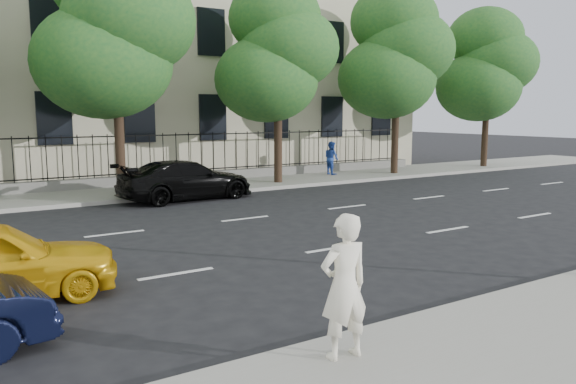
% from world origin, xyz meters
% --- Properties ---
extents(ground, '(120.00, 120.00, 0.00)m').
position_xyz_m(ground, '(0.00, 0.00, 0.00)').
color(ground, black).
rests_on(ground, ground).
extents(far_sidewalk, '(60.00, 4.00, 0.15)m').
position_xyz_m(far_sidewalk, '(0.00, 14.00, 0.07)').
color(far_sidewalk, gray).
rests_on(far_sidewalk, ground).
extents(lane_markings, '(49.60, 4.62, 0.01)m').
position_xyz_m(lane_markings, '(0.00, 4.75, 0.01)').
color(lane_markings, silver).
rests_on(lane_markings, ground).
extents(masonry_building, '(34.60, 12.11, 18.50)m').
position_xyz_m(masonry_building, '(0.00, 22.95, 9.02)').
color(masonry_building, beige).
rests_on(masonry_building, ground).
extents(iron_fence, '(30.00, 0.50, 2.20)m').
position_xyz_m(iron_fence, '(0.00, 15.70, 0.65)').
color(iron_fence, slate).
rests_on(iron_fence, far_sidewalk).
extents(tree_c, '(5.89, 5.50, 9.80)m').
position_xyz_m(tree_c, '(-1.96, 13.36, 6.41)').
color(tree_c, '#382619').
rests_on(tree_c, far_sidewalk).
extents(tree_d, '(5.34, 4.94, 8.84)m').
position_xyz_m(tree_d, '(5.04, 13.36, 5.84)').
color(tree_d, '#382619').
rests_on(tree_d, far_sidewalk).
extents(tree_e, '(5.71, 5.31, 9.46)m').
position_xyz_m(tree_e, '(12.04, 13.36, 6.20)').
color(tree_e, '#382619').
rests_on(tree_e, far_sidewalk).
extents(tree_f, '(5.52, 5.12, 9.01)m').
position_xyz_m(tree_f, '(19.04, 13.36, 5.88)').
color(tree_f, '#382619').
rests_on(tree_f, far_sidewalk).
extents(black_sedan, '(5.29, 2.50, 1.49)m').
position_xyz_m(black_sedan, '(-0.07, 11.50, 0.75)').
color(black_sedan, black).
rests_on(black_sedan, ground).
extents(woman_near, '(0.72, 0.50, 1.88)m').
position_xyz_m(woman_near, '(-3.75, -2.67, 1.09)').
color(woman_near, white).
rests_on(woman_near, near_sidewalk).
extents(pedestrian_far, '(0.65, 0.82, 1.66)m').
position_xyz_m(pedestrian_far, '(8.84, 14.36, 0.98)').
color(pedestrian_far, '#224099').
rests_on(pedestrian_far, far_sidewalk).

